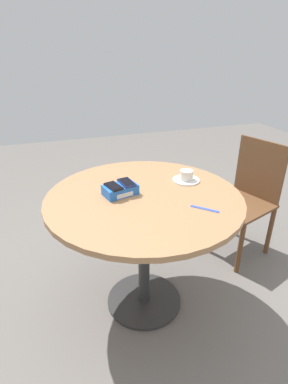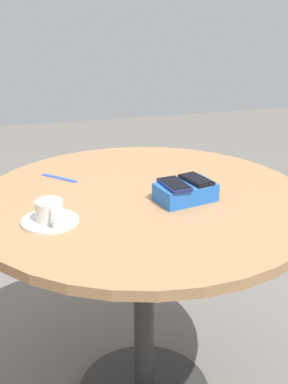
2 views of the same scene
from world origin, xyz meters
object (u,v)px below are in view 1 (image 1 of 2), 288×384
at_px(coffee_cup, 186,175).
at_px(chair_near_window, 245,198).
at_px(saucer, 186,180).
at_px(phone_navy, 127,182).
at_px(lanyard_strap, 205,209).
at_px(phone_box, 120,190).
at_px(phone_black, 114,186).
at_px(round_table, 144,215).

height_order(coffee_cup, chair_near_window, chair_near_window).
height_order(saucer, chair_near_window, chair_near_window).
bearing_deg(phone_navy, lanyard_strap, -43.78).
xyz_separation_m(saucer, coffee_cup, (-0.00, 0.00, 0.03)).
distance_m(lanyard_strap, chair_near_window, 0.95).
distance_m(phone_box, phone_navy, 0.05).
height_order(phone_black, lanyard_strap, phone_black).
bearing_deg(lanyard_strap, phone_navy, 136.22).
bearing_deg(coffee_cup, round_table, -160.44).
distance_m(phone_black, chair_near_window, 1.19).
bearing_deg(round_table, coffee_cup, 19.56).
xyz_separation_m(lanyard_strap, chair_near_window, (0.70, 0.56, -0.32)).
height_order(phone_black, saucer, phone_black).
xyz_separation_m(phone_navy, saucer, (0.39, 0.04, -0.06)).
distance_m(round_table, chair_near_window, 1.01).
bearing_deg(saucer, chair_near_window, 18.20).
height_order(phone_box, chair_near_window, chair_near_window).
bearing_deg(coffee_cup, phone_box, -172.49).
xyz_separation_m(round_table, saucer, (0.31, 0.11, 0.13)).
relative_size(saucer, coffee_cup, 1.51).
relative_size(coffee_cup, chair_near_window, 0.12).
height_order(round_table, phone_box, phone_box).
bearing_deg(coffee_cup, chair_near_window, 17.98).
height_order(phone_box, saucer, phone_box).
bearing_deg(lanyard_strap, coffee_cup, 79.46).
xyz_separation_m(round_table, coffee_cup, (0.31, 0.11, 0.17)).
bearing_deg(chair_near_window, phone_box, -166.13).
height_order(lanyard_strap, chair_near_window, chair_near_window).
bearing_deg(saucer, lanyard_strap, -100.65).
relative_size(phone_box, lanyard_strap, 1.37).
bearing_deg(saucer, round_table, -160.88).
bearing_deg(chair_near_window, round_table, -161.50).
distance_m(phone_box, lanyard_strap, 0.47).
xyz_separation_m(phone_box, phone_black, (-0.04, -0.01, 0.03)).
xyz_separation_m(phone_box, chair_near_window, (1.06, 0.26, -0.35)).
distance_m(saucer, lanyard_strap, 0.36).
bearing_deg(phone_black, coffee_cup, 8.50).
distance_m(coffee_cup, lanyard_strap, 0.36).
bearing_deg(phone_navy, round_table, -38.40).
bearing_deg(coffee_cup, saucer, -85.28).
xyz_separation_m(phone_box, phone_navy, (0.04, 0.01, 0.03)).
bearing_deg(phone_black, lanyard_strap, -35.28).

